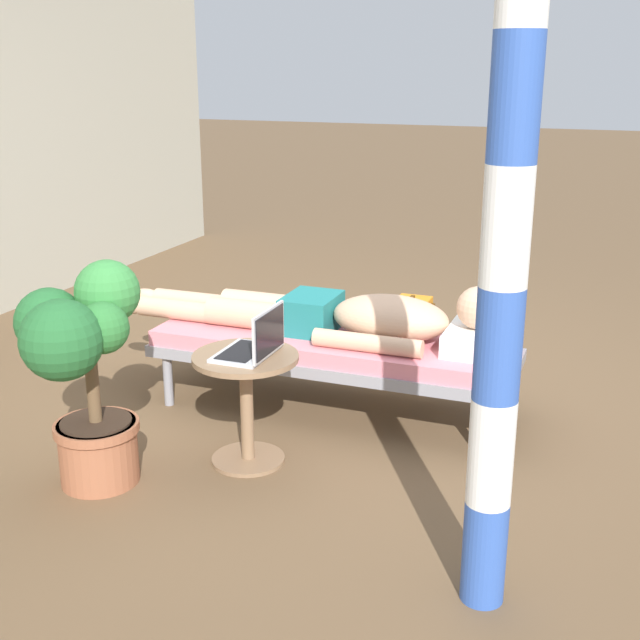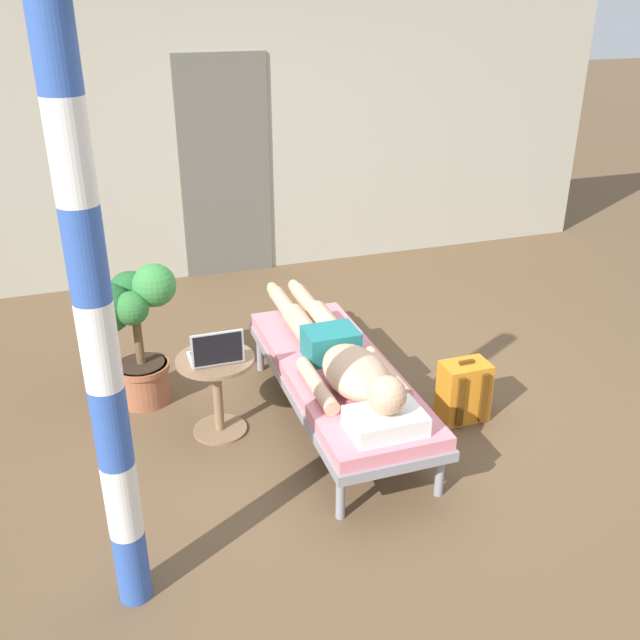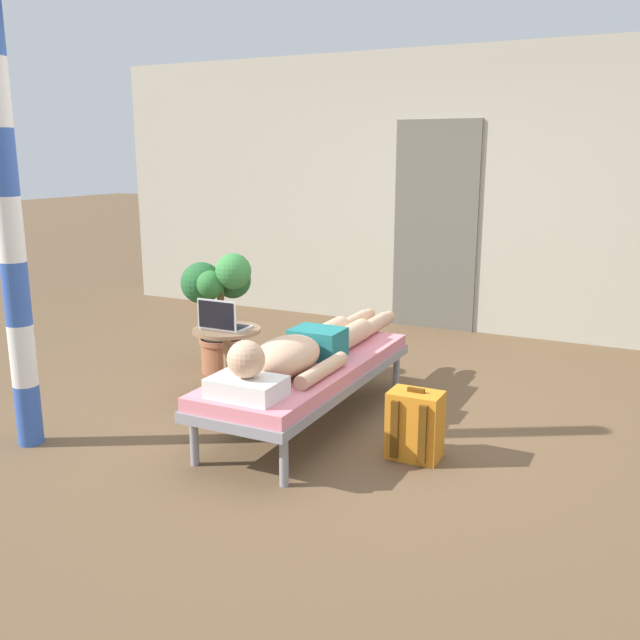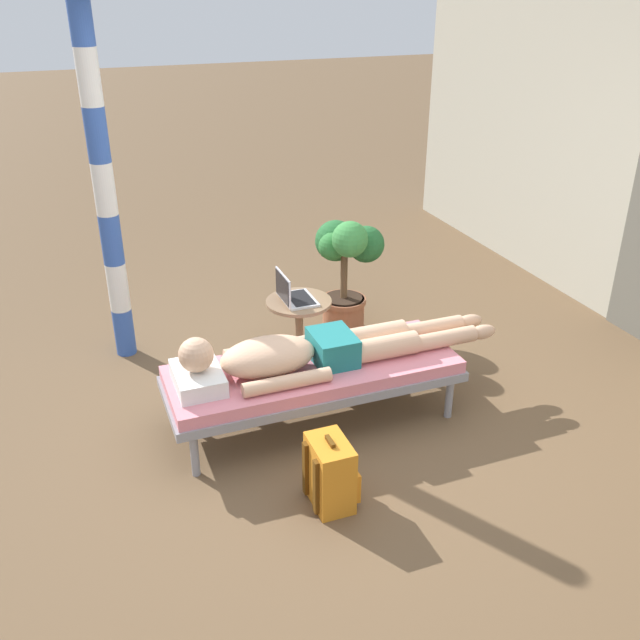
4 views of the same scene
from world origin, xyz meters
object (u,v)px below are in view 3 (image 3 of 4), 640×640
object	(u,v)px
person_reclining	(304,350)
porch_post	(10,229)
side_table	(227,351)
backpack	(415,425)
lounge_chair	(309,373)
laptop	(222,322)
potted_plant	(220,301)

from	to	relation	value
person_reclining	porch_post	world-z (taller)	porch_post
side_table	backpack	xyz separation A→B (m)	(1.52, -0.35, -0.16)
lounge_chair	side_table	world-z (taller)	side_table
laptop	porch_post	distance (m)	1.50
laptop	potted_plant	size ratio (longest dim) A/B	0.32
laptop	potted_plant	xyz separation A→B (m)	(-0.44, 0.60, -0.01)
person_reclining	side_table	bearing A→B (deg)	163.35
laptop	potted_plant	world-z (taller)	potted_plant
lounge_chair	backpack	distance (m)	0.83
side_table	lounge_chair	bearing A→B (deg)	-12.33
porch_post	potted_plant	bearing A→B (deg)	83.44
side_table	laptop	xyz separation A→B (m)	(0.00, -0.05, 0.23)
side_table	laptop	size ratio (longest dim) A/B	1.69
laptop	potted_plant	bearing A→B (deg)	125.93
lounge_chair	backpack	world-z (taller)	backpack
person_reclining	laptop	world-z (taller)	laptop
side_table	potted_plant	world-z (taller)	potted_plant
lounge_chair	potted_plant	size ratio (longest dim) A/B	1.94
lounge_chair	laptop	world-z (taller)	laptop
lounge_chair	side_table	distance (m)	0.75
person_reclining	porch_post	size ratio (longest dim) A/B	0.83
laptop	porch_post	bearing A→B (deg)	-119.02
backpack	potted_plant	xyz separation A→B (m)	(-1.96, 0.91, 0.38)
potted_plant	porch_post	world-z (taller)	porch_post
potted_plant	side_table	bearing A→B (deg)	-51.62
backpack	porch_post	world-z (taller)	porch_post
potted_plant	porch_post	size ratio (longest dim) A/B	0.37
backpack	laptop	bearing A→B (deg)	168.75
person_reclining	potted_plant	world-z (taller)	potted_plant
lounge_chair	laptop	distance (m)	0.78
person_reclining	laptop	distance (m)	0.75
person_reclining	backpack	xyz separation A→B (m)	(0.79, -0.14, -0.32)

